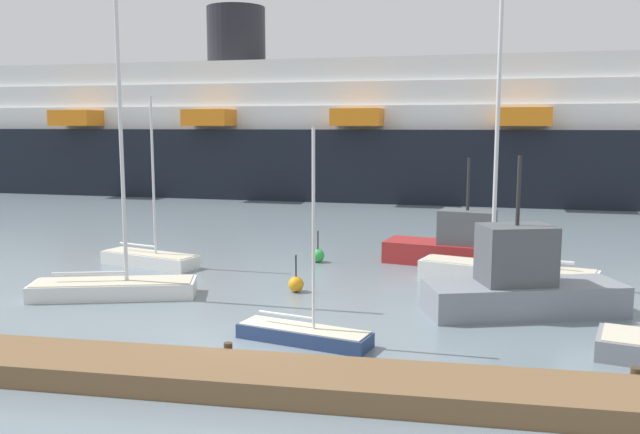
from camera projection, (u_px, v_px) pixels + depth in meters
The scene contains 11 objects.
ground_plane at pixel (251, 343), 20.53m from camera, with size 600.00×600.00×0.00m, color slate.
dock_pier at pixel (213, 375), 17.11m from camera, with size 26.12×2.56×0.72m.
sailboat_0 at pixel (150, 257), 31.73m from camera, with size 5.16×2.85×7.95m.
sailboat_1 at pixel (506, 271), 27.63m from camera, with size 7.27×3.67×12.43m.
sailboat_2 at pixel (304, 332), 20.53m from camera, with size 4.38×2.16×6.56m.
sailboat_3 at pixel (114, 283), 25.94m from camera, with size 6.46×3.37×12.05m.
fishing_boat_0 at pixel (521, 284), 23.58m from camera, with size 7.27×4.25×5.58m.
fishing_boat_1 at pixel (461, 246), 31.81m from camera, with size 7.33×3.73×5.10m.
channel_buoy_0 at pixel (296, 284), 26.76m from camera, with size 0.63×0.63×1.50m.
channel_buoy_1 at pixel (318, 255), 32.55m from camera, with size 0.64×0.64×1.55m.
cruise_ship at pixel (442, 135), 62.07m from camera, with size 114.05×23.53×18.01m.
Camera 1 is at (5.70, -19.08, 6.64)m, focal length 37.60 mm.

